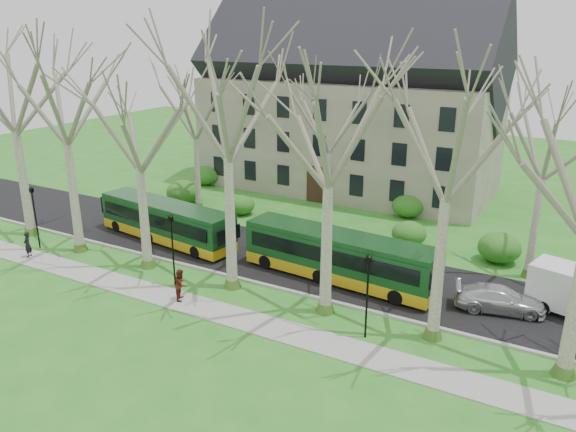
% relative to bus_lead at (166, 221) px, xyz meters
% --- Properties ---
extents(ground, '(120.00, 120.00, 0.00)m').
position_rel_bus_lead_xyz_m(ground, '(11.23, -4.39, -1.49)').
color(ground, '#287621').
rests_on(ground, ground).
extents(sidewalk, '(70.00, 2.00, 0.06)m').
position_rel_bus_lead_xyz_m(sidewalk, '(11.23, -6.89, -1.46)').
color(sidewalk, gray).
rests_on(sidewalk, ground).
extents(road, '(80.00, 8.00, 0.06)m').
position_rel_bus_lead_xyz_m(road, '(11.23, 1.11, -1.46)').
color(road, black).
rests_on(road, ground).
extents(curb, '(80.00, 0.25, 0.14)m').
position_rel_bus_lead_xyz_m(curb, '(11.23, -2.89, -1.42)').
color(curb, '#A5A39E').
rests_on(curb, ground).
extents(building, '(26.50, 12.20, 16.00)m').
position_rel_bus_lead_xyz_m(building, '(5.23, 19.61, 6.58)').
color(building, gray).
rests_on(building, ground).
extents(tree_row_verge, '(49.00, 7.00, 14.00)m').
position_rel_bus_lead_xyz_m(tree_row_verge, '(11.23, -4.09, 5.51)').
color(tree_row_verge, gray).
rests_on(tree_row_verge, ground).
extents(tree_row_far, '(33.00, 7.00, 12.00)m').
position_rel_bus_lead_xyz_m(tree_row_far, '(9.90, 6.61, 4.51)').
color(tree_row_far, gray).
rests_on(tree_row_far, ground).
extents(lamp_row, '(36.22, 0.22, 4.30)m').
position_rel_bus_lead_xyz_m(lamp_row, '(11.23, -5.39, 1.09)').
color(lamp_row, black).
rests_on(lamp_row, ground).
extents(hedges, '(30.60, 8.60, 2.00)m').
position_rel_bus_lead_xyz_m(hedges, '(6.57, 9.61, -0.49)').
color(hedges, '#1B5819').
rests_on(hedges, ground).
extents(bus_lead, '(11.63, 3.92, 2.85)m').
position_rel_bus_lead_xyz_m(bus_lead, '(0.00, 0.00, 0.00)').
color(bus_lead, '#113C18').
rests_on(bus_lead, road).
extents(bus_follow, '(12.15, 3.44, 3.00)m').
position_rel_bus_lead_xyz_m(bus_follow, '(13.33, -0.02, 0.07)').
color(bus_follow, '#113C18').
rests_on(bus_follow, road).
extents(sedan, '(4.97, 2.94, 1.35)m').
position_rel_bus_lead_xyz_m(sedan, '(22.48, 0.59, -0.75)').
color(sedan, silver).
rests_on(sedan, road).
extents(pedestrian_a, '(0.64, 0.75, 1.73)m').
position_rel_bus_lead_xyz_m(pedestrian_a, '(-5.95, -6.85, -0.56)').
color(pedestrian_a, black).
rests_on(pedestrian_a, sidewalk).
extents(pedestrian_b, '(1.00, 1.08, 1.79)m').
position_rel_bus_lead_xyz_m(pedestrian_b, '(6.81, -6.69, -0.53)').
color(pedestrian_b, '#5A1C14').
rests_on(pedestrian_b, sidewalk).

